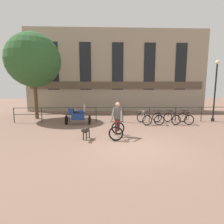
% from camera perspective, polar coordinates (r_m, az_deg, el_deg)
% --- Properties ---
extents(ground_plane, '(60.00, 60.00, 0.00)m').
position_cam_1_polar(ground_plane, '(7.38, 7.64, -11.30)').
color(ground_plane, '#7A5B4C').
extents(canal_railing, '(15.05, 0.05, 1.05)m').
position_cam_1_polar(canal_railing, '(12.24, 3.58, 0.02)').
color(canal_railing, '#232326').
rests_on(canal_railing, ground_plane).
extents(building_facade, '(18.00, 0.72, 8.05)m').
position_cam_1_polar(building_facade, '(17.95, 1.78, 13.23)').
color(building_facade, gray).
rests_on(building_facade, ground_plane).
extents(cyclist_with_bike, '(0.85, 1.26, 1.70)m').
position_cam_1_polar(cyclist_with_bike, '(8.60, 1.72, -3.13)').
color(cyclist_with_bike, black).
rests_on(cyclist_with_bike, ground_plane).
extents(dog, '(0.38, 0.93, 0.60)m').
position_cam_1_polar(dog, '(8.31, -8.55, -6.01)').
color(dog, '#332D28').
rests_on(dog, ground_plane).
extents(parked_motorcycle, '(1.64, 0.63, 1.35)m').
position_cam_1_polar(parked_motorcycle, '(11.65, -11.14, -1.28)').
color(parked_motorcycle, black).
rests_on(parked_motorcycle, ground_plane).
extents(parked_bicycle_near_lamp, '(0.83, 1.20, 0.86)m').
position_cam_1_polar(parked_bicycle_near_lamp, '(11.87, 10.46, -2.07)').
color(parked_bicycle_near_lamp, black).
rests_on(parked_bicycle_near_lamp, ground_plane).
extents(parked_bicycle_mid_left, '(0.83, 1.20, 0.86)m').
position_cam_1_polar(parked_bicycle_mid_left, '(12.11, 14.81, -2.01)').
color(parked_bicycle_mid_left, black).
rests_on(parked_bicycle_mid_left, ground_plane).
extents(parked_bicycle_mid_right, '(0.83, 1.20, 0.86)m').
position_cam_1_polar(parked_bicycle_mid_right, '(12.42, 18.98, -1.93)').
color(parked_bicycle_mid_right, black).
rests_on(parked_bicycle_mid_right, ground_plane).
extents(parked_bicycle_far_end, '(0.69, 1.13, 0.86)m').
position_cam_1_polar(parked_bicycle_far_end, '(12.79, 22.92, -1.85)').
color(parked_bicycle_far_end, black).
rests_on(parked_bicycle_far_end, ground_plane).
extents(street_lamp, '(0.28, 0.28, 4.27)m').
position_cam_1_polar(street_lamp, '(14.35, 30.67, 6.87)').
color(street_lamp, black).
rests_on(street_lamp, ground_plane).
extents(tree_canalside_left, '(3.97, 3.97, 6.39)m').
position_cam_1_polar(tree_canalside_left, '(14.73, -24.25, 15.12)').
color(tree_canalside_left, brown).
rests_on(tree_canalside_left, ground_plane).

